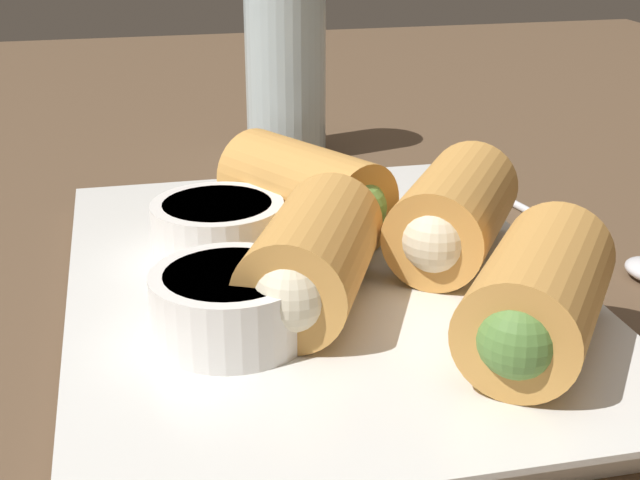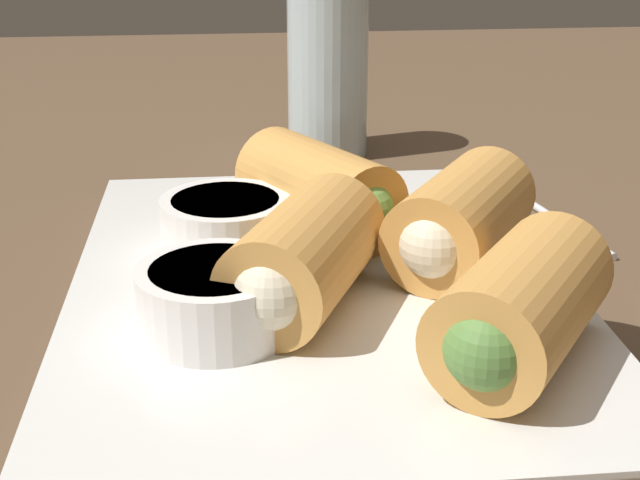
% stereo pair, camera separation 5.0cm
% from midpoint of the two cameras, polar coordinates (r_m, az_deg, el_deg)
% --- Properties ---
extents(table_surface, '(1.80, 1.40, 0.02)m').
position_cam_midpoint_polar(table_surface, '(0.43, 1.43, -7.71)').
color(table_surface, brown).
rests_on(table_surface, ground).
extents(serving_plate, '(0.34, 0.25, 0.01)m').
position_cam_midpoint_polar(serving_plate, '(0.46, 3.11, -3.31)').
color(serving_plate, silver).
rests_on(serving_plate, table_surface).
extents(roll_front_left, '(0.11, 0.09, 0.05)m').
position_cam_midpoint_polar(roll_front_left, '(0.50, 3.08, 3.04)').
color(roll_front_left, '#D19347').
rests_on(roll_front_left, serving_plate).
extents(roll_front_right, '(0.11, 0.09, 0.05)m').
position_cam_midpoint_polar(roll_front_right, '(0.41, 2.21, -1.38)').
color(roll_front_right, '#D19347').
rests_on(roll_front_right, serving_plate).
extents(roll_back_left, '(0.11, 0.10, 0.05)m').
position_cam_midpoint_polar(roll_back_left, '(0.38, 16.25, -4.46)').
color(roll_back_left, '#D19347').
rests_on(roll_back_left, serving_plate).
extents(roll_back_right, '(0.11, 0.10, 0.05)m').
position_cam_midpoint_polar(roll_back_right, '(0.47, 11.88, 1.16)').
color(roll_back_right, '#D19347').
rests_on(roll_back_right, serving_plate).
extents(dipping_bowl_near, '(0.07, 0.07, 0.03)m').
position_cam_midpoint_polar(dipping_bowl_near, '(0.48, -3.10, 1.02)').
color(dipping_bowl_near, white).
rests_on(dipping_bowl_near, serving_plate).
extents(dipping_bowl_far, '(0.07, 0.07, 0.03)m').
position_cam_midpoint_polar(dipping_bowl_far, '(0.40, -3.17, -3.74)').
color(dipping_bowl_far, white).
rests_on(dipping_bowl_far, serving_plate).
extents(drinking_glass, '(0.06, 0.06, 0.13)m').
position_cam_midpoint_polar(drinking_glass, '(0.70, 2.57, 10.50)').
color(drinking_glass, silver).
rests_on(drinking_glass, table_surface).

